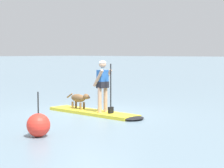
{
  "coord_description": "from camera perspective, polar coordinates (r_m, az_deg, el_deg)",
  "views": [
    {
      "loc": [
        8.51,
        -9.57,
        1.94
      ],
      "look_at": [
        0.0,
        1.0,
        0.9
      ],
      "focal_mm": 64.66,
      "sensor_mm": 36.0,
      "label": 1
    }
  ],
  "objects": [
    {
      "name": "person_paddler",
      "position": [
        12.5,
        -1.29,
        0.19
      ],
      "size": [
        0.62,
        0.5,
        1.61
      ],
      "color": "tan",
      "rests_on": "paddleboard"
    },
    {
      "name": "ground_plane",
      "position": [
        12.95,
        -2.78,
        -4.24
      ],
      "size": [
        400.0,
        400.0,
        0.0
      ],
      "primitive_type": "plane",
      "color": "slate"
    },
    {
      "name": "paddleboard",
      "position": [
        12.78,
        -2.07,
        -4.13
      ],
      "size": [
        3.74,
        1.03,
        0.1
      ],
      "color": "yellow",
      "rests_on": "ground_plane"
    },
    {
      "name": "dog",
      "position": [
        13.35,
        -4.66,
        -2.05
      ],
      "size": [
        1.12,
        0.27,
        0.53
      ],
      "color": "brown",
      "rests_on": "paddleboard"
    },
    {
      "name": "marker_buoy",
      "position": [
        9.54,
        -10.36,
        -5.73
      ],
      "size": [
        0.55,
        0.55,
        1.05
      ],
      "color": "red",
      "rests_on": "ground_plane"
    }
  ]
}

